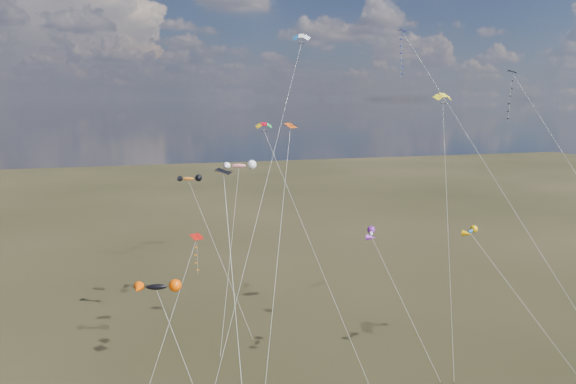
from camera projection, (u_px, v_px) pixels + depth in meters
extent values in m
cube|color=black|center=(512.00, 71.00, 54.76)|extent=(1.25, 1.27, 0.33)
cube|color=#100C53|center=(403.00, 30.00, 53.63)|extent=(1.20, 1.20, 0.40)
cylinder|color=silver|center=(518.00, 215.00, 47.01)|extent=(12.34, 23.94, 35.21)
cube|color=black|center=(223.00, 171.00, 33.00)|extent=(1.24, 1.26, 0.29)
cube|color=#AA120A|center=(197.00, 237.00, 51.97)|extent=(1.48, 1.45, 0.42)
cylinder|color=silver|center=(167.00, 329.00, 47.36)|extent=(6.89, 10.56, 14.37)
cube|color=#C4430C|center=(290.00, 125.00, 48.63)|extent=(1.30, 1.27, 0.46)
cylinder|color=silver|center=(274.00, 296.00, 40.47)|extent=(8.22, 19.79, 25.65)
cylinder|color=silver|center=(448.00, 226.00, 56.60)|extent=(6.12, 14.59, 28.60)
cube|color=#332316|center=(454.00, 383.00, 51.43)|extent=(0.10, 0.10, 0.12)
cylinder|color=silver|center=(259.00, 205.00, 51.12)|extent=(15.34, 22.43, 35.49)
cylinder|color=silver|center=(315.00, 252.00, 52.46)|extent=(7.79, 12.56, 25.48)
ellipsoid|color=black|center=(157.00, 287.00, 41.95)|extent=(3.47, 1.57, 1.08)
cylinder|color=silver|center=(193.00, 384.00, 39.52)|extent=(4.79, 8.89, 12.96)
ellipsoid|color=orange|center=(188.00, 179.00, 64.02)|extent=(3.10, 2.14, 1.05)
cylinder|color=silver|center=(220.00, 258.00, 62.24)|extent=(6.32, 8.93, 18.32)
cube|color=#332316|center=(254.00, 341.00, 60.45)|extent=(0.10, 0.10, 0.12)
ellipsoid|color=silver|center=(371.00, 233.00, 53.36)|extent=(1.98, 2.81, 0.94)
cylinder|color=silver|center=(406.00, 307.00, 52.34)|extent=(5.30, 6.32, 14.34)
cube|color=#332316|center=(442.00, 383.00, 51.30)|extent=(0.10, 0.10, 0.12)
ellipsoid|color=red|center=(239.00, 166.00, 69.07)|extent=(4.15, 2.48, 1.43)
cylinder|color=silver|center=(230.00, 252.00, 62.77)|extent=(5.18, 15.50, 19.28)
cube|color=#332316|center=(220.00, 358.00, 56.46)|extent=(0.10, 0.10, 0.12)
ellipsoid|color=#1D5AAB|center=(471.00, 231.00, 55.01)|extent=(2.23, 1.92, 0.91)
cylinder|color=silver|center=(528.00, 309.00, 52.25)|extent=(7.28, 10.48, 14.16)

